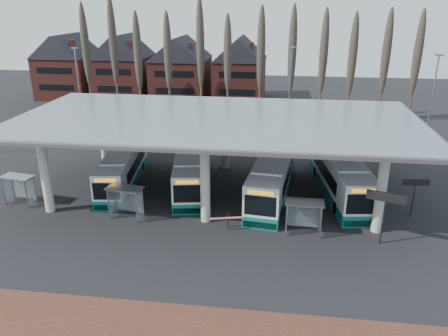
# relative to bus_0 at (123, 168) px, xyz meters

# --- Properties ---
(ground) EXTENTS (140.00, 140.00, 0.00)m
(ground) POSITION_rel_bus_0_xyz_m (8.29, -8.40, -1.42)
(ground) COLOR black
(ground) RESTS_ON ground
(station_canopy) EXTENTS (32.00, 16.00, 6.34)m
(station_canopy) POSITION_rel_bus_0_xyz_m (8.29, -0.40, 4.26)
(station_canopy) COLOR beige
(station_canopy) RESTS_ON ground
(poplar_row) EXTENTS (45.10, 1.10, 14.50)m
(poplar_row) POSITION_rel_bus_0_xyz_m (8.29, 24.60, 7.35)
(poplar_row) COLOR #473D33
(poplar_row) RESTS_ON ground
(townhouse_row) EXTENTS (36.80, 10.30, 12.25)m
(townhouse_row) POSITION_rel_bus_0_xyz_m (-7.46, 35.60, 4.52)
(townhouse_row) COLOR maroon
(townhouse_row) RESTS_ON ground
(lamp_post_a) EXTENTS (0.80, 0.16, 10.17)m
(lamp_post_a) POSITION_rel_bus_0_xyz_m (-9.71, 13.60, 3.91)
(lamp_post_a) COLOR slate
(lamp_post_a) RESTS_ON ground
(lamp_post_b) EXTENTS (0.80, 0.16, 10.17)m
(lamp_post_b) POSITION_rel_bus_0_xyz_m (14.29, 17.60, 3.91)
(lamp_post_b) COLOR slate
(lamp_post_b) RESTS_ON ground
(lamp_post_c) EXTENTS (0.80, 0.16, 10.17)m
(lamp_post_c) POSITION_rel_bus_0_xyz_m (28.29, 11.60, 3.91)
(lamp_post_c) COLOR slate
(lamp_post_c) RESTS_ON ground
(bus_0) EXTENTS (3.67, 11.05, 3.01)m
(bus_0) POSITION_rel_bus_0_xyz_m (0.00, 0.00, 0.00)
(bus_0) COLOR silver
(bus_0) RESTS_ON ground
(bus_1) EXTENTS (4.30, 11.48, 3.12)m
(bus_1) POSITION_rel_bus_0_xyz_m (5.87, 0.39, 0.05)
(bus_1) COLOR silver
(bus_1) RESTS_ON ground
(bus_2) EXTENTS (3.89, 12.12, 3.31)m
(bus_2) POSITION_rel_bus_0_xyz_m (12.94, -0.79, 0.14)
(bus_2) COLOR silver
(bus_2) RESTS_ON ground
(bus_3) EXTENTS (4.24, 12.36, 3.37)m
(bus_3) POSITION_rel_bus_0_xyz_m (18.43, 0.43, 0.17)
(bus_3) COLOR silver
(bus_3) RESTS_ON ground
(shelter_0) EXTENTS (2.66, 1.62, 2.32)m
(shelter_0) POSITION_rel_bus_0_xyz_m (-6.61, -4.85, 0.27)
(shelter_0) COLOR gray
(shelter_0) RESTS_ON ground
(shelter_1) EXTENTS (2.77, 1.70, 2.42)m
(shelter_1) POSITION_rel_bus_0_xyz_m (2.45, -6.08, 0.34)
(shelter_1) COLOR gray
(shelter_1) RESTS_ON ground
(shelter_2) EXTENTS (2.64, 1.37, 2.42)m
(shelter_2) POSITION_rel_bus_0_xyz_m (15.22, -6.83, 0.34)
(shelter_2) COLOR gray
(shelter_2) RESTS_ON ground
(info_sign_0) EXTENTS (2.36, 0.94, 3.66)m
(info_sign_0) POSITION_rel_bus_0_xyz_m (20.24, -7.57, 1.65)
(info_sign_0) COLOR black
(info_sign_0) RESTS_ON ground
(info_sign_1) EXTENTS (1.98, 0.37, 2.95)m
(info_sign_1) POSITION_rel_bus_0_xyz_m (23.31, -3.16, 1.06)
(info_sign_1) COLOR black
(info_sign_1) RESTS_ON ground
(barrier) EXTENTS (2.26, 0.88, 1.15)m
(barrier) POSITION_rel_bus_0_xyz_m (10.01, -7.10, -0.53)
(barrier) COLOR black
(barrier) RESTS_ON ground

